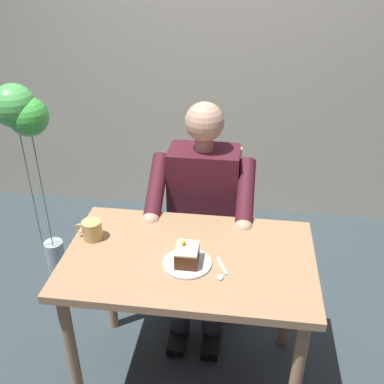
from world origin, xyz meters
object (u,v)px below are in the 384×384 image
Objects in this scene: cake_slice at (186,255)px; coffee_cup at (92,230)px; dessert_spoon at (221,272)px; dining_table at (189,274)px; seated_person at (202,215)px; balloon_display at (25,132)px; chair at (205,219)px.

cake_slice reaches higher than coffee_cup.
dining_table is at bearing -33.29° from dessert_spoon.
seated_person is at bearing -75.94° from dessert_spoon.
coffee_cup is 0.61m from dessert_spoon.
balloon_display reaches higher than dining_table.
coffee_cup is at bearing -8.61° from dining_table.
coffee_cup is (0.44, -0.13, -0.00)m from cake_slice.
seated_person is 10.85× the size of cake_slice.
chair is 0.77m from cake_slice.
dining_table is at bearing 90.00° from seated_person.
coffee_cup is at bearing 133.34° from balloon_display.
dessert_spoon reaches higher than dining_table.
coffee_cup is 0.10× the size of balloon_display.
seated_person is at bearing 90.00° from chair.
balloon_display is (1.13, -0.74, 0.24)m from dessert_spoon.
seated_person is at bearing -90.38° from cake_slice.
balloon_display is at bearing -9.90° from seated_person.
balloon_display is (0.99, -0.65, 0.35)m from dining_table.
dining_table is 9.32× the size of cake_slice.
cake_slice reaches higher than dessert_spoon.
coffee_cup is (0.44, -0.07, 0.15)m from dining_table.
chair is 1.10m from balloon_display.
balloon_display is at bearing -35.63° from cake_slice.
dining_table is at bearing 90.00° from chair.
dessert_spoon is at bearing 104.06° from seated_person.
dessert_spoon is (-0.14, 0.74, 0.25)m from chair.
dining_table is 0.47m from coffee_cup.
dessert_spoon is at bearing 100.84° from chair.
chair is at bearing -127.14° from coffee_cup.
dining_table is 0.66m from chair.
chair is at bearing -90.00° from seated_person.
coffee_cup reaches higher than dessert_spoon.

